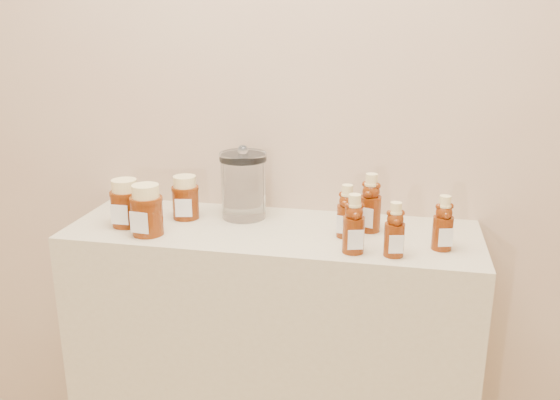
% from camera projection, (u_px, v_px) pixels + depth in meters
% --- Properties ---
extents(wall_back, '(3.50, 0.02, 2.70)m').
position_uv_depth(wall_back, '(285.00, 67.00, 1.79)').
color(wall_back, tan).
rests_on(wall_back, ground).
extents(display_table, '(1.20, 0.40, 0.90)m').
position_uv_depth(display_table, '(272.00, 363.00, 1.87)').
color(display_table, '#C0B28C').
rests_on(display_table, ground).
extents(bear_bottle_back_left, '(0.07, 0.07, 0.17)m').
position_uv_depth(bear_bottle_back_left, '(347.00, 208.00, 1.65)').
color(bear_bottle_back_left, '#581D06').
rests_on(bear_bottle_back_left, display_table).
extents(bear_bottle_back_mid, '(0.08, 0.08, 0.19)m').
position_uv_depth(bear_bottle_back_mid, '(371.00, 199.00, 1.69)').
color(bear_bottle_back_mid, '#581D06').
rests_on(bear_bottle_back_mid, display_table).
extents(bear_bottle_back_right, '(0.07, 0.07, 0.17)m').
position_uv_depth(bear_bottle_back_right, '(443.00, 219.00, 1.56)').
color(bear_bottle_back_right, '#581D06').
rests_on(bear_bottle_back_right, display_table).
extents(bear_bottle_front_left, '(0.08, 0.08, 0.18)m').
position_uv_depth(bear_bottle_front_left, '(354.00, 220.00, 1.54)').
color(bear_bottle_front_left, '#581D06').
rests_on(bear_bottle_front_left, display_table).
extents(bear_bottle_front_right, '(0.07, 0.07, 0.16)m').
position_uv_depth(bear_bottle_front_right, '(395.00, 226.00, 1.52)').
color(bear_bottle_front_right, '#581D06').
rests_on(bear_bottle_front_right, display_table).
extents(honey_jar_left, '(0.09, 0.09, 0.14)m').
position_uv_depth(honey_jar_left, '(126.00, 203.00, 1.74)').
color(honey_jar_left, '#581D06').
rests_on(honey_jar_left, display_table).
extents(honey_jar_back, '(0.10, 0.10, 0.13)m').
position_uv_depth(honey_jar_back, '(185.00, 197.00, 1.81)').
color(honey_jar_back, '#581D06').
rests_on(honey_jar_back, display_table).
extents(honey_jar_front, '(0.10, 0.10, 0.15)m').
position_uv_depth(honey_jar_front, '(147.00, 210.00, 1.67)').
color(honey_jar_front, '#581D06').
rests_on(honey_jar_front, display_table).
extents(glass_canister, '(0.18, 0.18, 0.22)m').
position_uv_depth(glass_canister, '(243.00, 183.00, 1.80)').
color(glass_canister, white).
rests_on(glass_canister, display_table).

